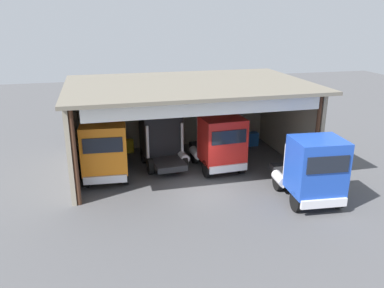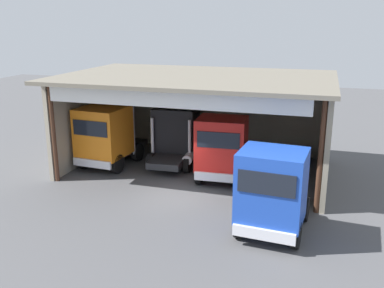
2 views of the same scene
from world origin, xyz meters
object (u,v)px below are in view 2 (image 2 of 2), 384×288
truck_black_yard_outside (175,135)px  tool_cart (300,156)px  truck_orange_left_bay (106,135)px  truck_blue_center_bay (273,191)px  truck_red_center_right_bay (222,148)px  oil_drum (163,141)px

truck_black_yard_outside → tool_cart: 7.63m
truck_orange_left_bay → truck_blue_center_bay: 11.70m
tool_cart → truck_red_center_right_bay: bearing=-133.1°
truck_blue_center_bay → tool_cart: 9.59m
oil_drum → truck_blue_center_bay: bearing=-50.1°
truck_black_yard_outside → truck_blue_center_bay: bearing=-51.6°
truck_orange_left_bay → truck_red_center_right_bay: truck_orange_left_bay is taller
truck_red_center_right_bay → tool_cart: (3.87, 4.13, -1.32)m
oil_drum → tool_cart: tool_cart is taller
truck_blue_center_bay → tool_cart: truck_blue_center_bay is taller
truck_red_center_right_bay → truck_black_yard_outside: bearing=-33.2°
truck_blue_center_bay → oil_drum: truck_blue_center_bay is taller
truck_red_center_right_bay → oil_drum: truck_red_center_right_bay is taller
tool_cart → truck_blue_center_bay: bearing=-93.5°
truck_black_yard_outside → oil_drum: truck_black_yard_outside is taller
truck_orange_left_bay → oil_drum: (1.81, 4.60, -1.45)m
truck_orange_left_bay → tool_cart: 11.65m
oil_drum → tool_cart: 9.09m
truck_orange_left_bay → truck_blue_center_bay: truck_orange_left_bay is taller
truck_orange_left_bay → tool_cart: (10.88, 3.93, -1.43)m
truck_orange_left_bay → oil_drum: truck_orange_left_bay is taller
truck_orange_left_bay → truck_black_yard_outside: (3.69, 1.69, -0.14)m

